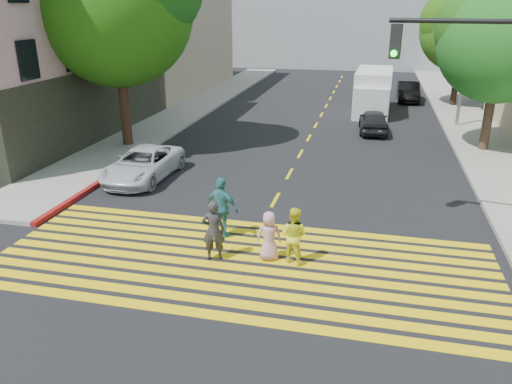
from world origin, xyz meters
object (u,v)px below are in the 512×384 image
(pedestrian_man, at_px, (213,230))
(white_sedan, at_px, (143,164))
(silver_car, at_px, (374,82))
(pedestrian_extra, at_px, (222,208))
(tree_right_near, at_px, (504,34))
(dark_car_parked, at_px, (408,91))
(tree_right_far, at_px, (465,24))
(traffic_signal, at_px, (506,98))
(pedestrian_child, at_px, (269,236))
(white_van, at_px, (373,93))
(dark_car_near, at_px, (374,121))
(pedestrian_woman, at_px, (294,235))

(pedestrian_man, relative_size, white_sedan, 0.39)
(silver_car, bearing_deg, pedestrian_extra, 76.91)
(tree_right_near, relative_size, pedestrian_man, 4.62)
(pedestrian_extra, relative_size, dark_car_parked, 0.44)
(tree_right_far, bearing_deg, silver_car, 130.79)
(pedestrian_man, height_order, pedestrian_extra, pedestrian_extra)
(tree_right_far, distance_m, traffic_signal, 21.84)
(tree_right_near, distance_m, tree_right_far, 11.39)
(pedestrian_man, xyz_separation_m, pedestrian_extra, (-0.18, 1.38, 0.08))
(tree_right_far, bearing_deg, pedestrian_child, -107.86)
(tree_right_near, height_order, pedestrian_child, tree_right_near)
(tree_right_near, distance_m, dark_car_parked, 14.01)
(white_sedan, bearing_deg, pedestrian_extra, -42.41)
(tree_right_far, bearing_deg, pedestrian_extra, -112.23)
(tree_right_near, distance_m, traffic_signal, 10.57)
(tree_right_near, relative_size, silver_car, 1.87)
(pedestrian_man, xyz_separation_m, white_sedan, (-4.74, 5.72, -0.24))
(traffic_signal, bearing_deg, white_van, 110.85)
(tree_right_near, bearing_deg, pedestrian_child, -121.36)
(white_sedan, relative_size, dark_car_near, 1.19)
(pedestrian_child, xyz_separation_m, dark_car_parked, (4.81, 25.54, -0.01))
(pedestrian_child, xyz_separation_m, pedestrian_extra, (-1.64, 1.07, 0.23))
(dark_car_parked, distance_m, white_van, 5.58)
(pedestrian_man, height_order, pedestrian_woman, pedestrian_man)
(pedestrian_extra, height_order, dark_car_near, pedestrian_extra)
(pedestrian_woman, bearing_deg, pedestrian_extra, -5.32)
(pedestrian_man, distance_m, dark_car_near, 16.20)
(silver_car, bearing_deg, traffic_signal, 91.68)
(tree_right_far, height_order, silver_car, tree_right_far)
(pedestrian_extra, xyz_separation_m, white_van, (4.01, 19.49, 0.35))
(tree_right_near, height_order, pedestrian_extra, tree_right_near)
(pedestrian_man, height_order, pedestrian_child, pedestrian_man)
(pedestrian_child, bearing_deg, traffic_signal, -178.73)
(tree_right_far, bearing_deg, white_sedan, -126.83)
(dark_car_parked, relative_size, white_van, 0.72)
(pedestrian_man, height_order, white_sedan, pedestrian_man)
(pedestrian_extra, xyz_separation_m, dark_car_near, (4.17, 14.31, -0.30))
(pedestrian_man, height_order, traffic_signal, traffic_signal)
(dark_car_near, xyz_separation_m, dark_car_parked, (2.28, 10.16, 0.06))
(dark_car_near, height_order, traffic_signal, traffic_signal)
(pedestrian_child, bearing_deg, tree_right_far, -128.28)
(pedestrian_man, bearing_deg, silver_car, -114.31)
(pedestrian_extra, distance_m, traffic_signal, 8.21)
(pedestrian_woman, relative_size, pedestrian_child, 1.13)
(white_sedan, bearing_deg, tree_right_far, 54.32)
(dark_car_near, bearing_deg, traffic_signal, 100.71)
(tree_right_near, bearing_deg, white_sedan, -152.53)
(pedestrian_extra, bearing_deg, dark_car_near, -89.20)
(pedestrian_extra, distance_m, white_sedan, 6.30)
(tree_right_far, bearing_deg, pedestrian_man, -110.71)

